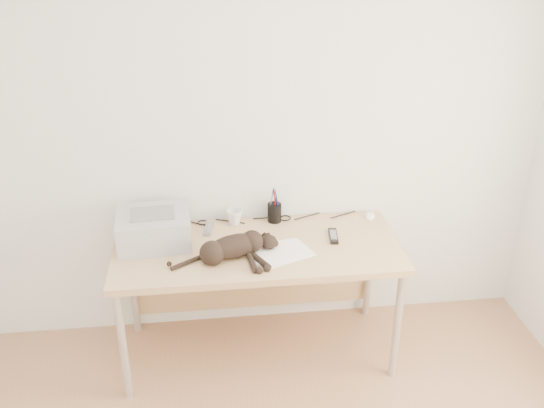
{
  "coord_description": "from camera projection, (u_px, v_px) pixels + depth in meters",
  "views": [
    {
      "loc": [
        -0.27,
        -1.53,
        2.45
      ],
      "look_at": [
        0.08,
        1.34,
        1.02
      ],
      "focal_mm": 40.0,
      "sensor_mm": 36.0,
      "label": 1
    }
  ],
  "objects": [
    {
      "name": "remote_grey",
      "position": [
        208.0,
        229.0,
        3.55
      ],
      "size": [
        0.07,
        0.16,
        0.02
      ],
      "primitive_type": "cube",
      "rotation": [
        0.0,
        0.0,
        -0.16
      ],
      "color": "slate",
      "rests_on": "desk"
    },
    {
      "name": "wall_back",
      "position": [
        250.0,
        130.0,
        3.46
      ],
      "size": [
        3.5,
        0.0,
        3.5
      ],
      "primitive_type": "plane",
      "rotation": [
        1.57,
        0.0,
        0.0
      ],
      "color": "silver",
      "rests_on": "floor"
    },
    {
      "name": "pen_cup",
      "position": [
        274.0,
        212.0,
        3.63
      ],
      "size": [
        0.08,
        0.08,
        0.21
      ],
      "color": "black",
      "rests_on": "desk"
    },
    {
      "name": "cable_tangle",
      "position": [
        252.0,
        220.0,
        3.66
      ],
      "size": [
        1.36,
        0.07,
        0.01
      ],
      "primitive_type": null,
      "color": "black",
      "rests_on": "desk"
    },
    {
      "name": "desk",
      "position": [
        256.0,
        259.0,
        3.52
      ],
      "size": [
        1.6,
        0.7,
        0.74
      ],
      "color": "tan",
      "rests_on": "floor"
    },
    {
      "name": "cat",
      "position": [
        231.0,
        249.0,
        3.24
      ],
      "size": [
        0.6,
        0.31,
        0.14
      ],
      "rotation": [
        0.0,
        0.0,
        0.33
      ],
      "color": "black",
      "rests_on": "desk"
    },
    {
      "name": "remote_black",
      "position": [
        333.0,
        236.0,
        3.47
      ],
      "size": [
        0.07,
        0.17,
        0.02
      ],
      "primitive_type": "cube",
      "rotation": [
        0.0,
        0.0,
        -0.12
      ],
      "color": "black",
      "rests_on": "desk"
    },
    {
      "name": "papers",
      "position": [
        280.0,
        252.0,
        3.32
      ],
      "size": [
        0.38,
        0.32,
        0.01
      ],
      "color": "white",
      "rests_on": "desk"
    },
    {
      "name": "mouse",
      "position": [
        370.0,
        214.0,
        3.7
      ],
      "size": [
        0.09,
        0.12,
        0.03
      ],
      "primitive_type": "ellipsoid",
      "rotation": [
        0.0,
        0.0,
        -0.29
      ],
      "color": "white",
      "rests_on": "desk"
    },
    {
      "name": "printer",
      "position": [
        154.0,
        228.0,
        3.38
      ],
      "size": [
        0.42,
        0.36,
        0.19
      ],
      "color": "#ABABAF",
      "rests_on": "desk"
    },
    {
      "name": "mug",
      "position": [
        234.0,
        217.0,
        3.6
      ],
      "size": [
        0.14,
        0.14,
        0.09
      ],
      "primitive_type": "imported",
      "rotation": [
        0.0,
        0.0,
        0.81
      ],
      "color": "white",
      "rests_on": "desk"
    }
  ]
}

